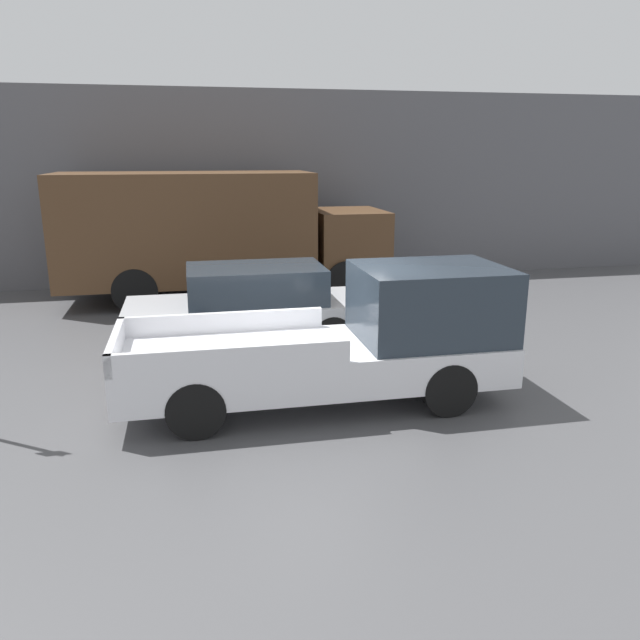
{
  "coord_description": "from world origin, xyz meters",
  "views": [
    {
      "loc": [
        -2.05,
        -9.15,
        3.69
      ],
      "look_at": [
        -0.01,
        0.51,
        1.01
      ],
      "focal_mm": 35.0,
      "sensor_mm": 36.0,
      "label": 1
    }
  ],
  "objects_px": {
    "car": "(251,306)",
    "newspaper_box": "(307,263)",
    "delivery_truck": "(213,231)",
    "pickup_truck": "(356,340)"
  },
  "relations": [
    {
      "from": "car",
      "to": "newspaper_box",
      "type": "distance_m",
      "value": 6.45
    },
    {
      "from": "pickup_truck",
      "to": "newspaper_box",
      "type": "distance_m",
      "value": 9.18
    },
    {
      "from": "car",
      "to": "newspaper_box",
      "type": "xyz_separation_m",
      "value": [
        2.23,
        6.04,
        -0.29
      ]
    },
    {
      "from": "car",
      "to": "newspaper_box",
      "type": "bearing_deg",
      "value": 69.72
    },
    {
      "from": "pickup_truck",
      "to": "delivery_truck",
      "type": "relative_size",
      "value": 0.7
    },
    {
      "from": "car",
      "to": "delivery_truck",
      "type": "xyz_separation_m",
      "value": [
        -0.52,
        4.24,
        0.94
      ]
    },
    {
      "from": "car",
      "to": "newspaper_box",
      "type": "relative_size",
      "value": 4.52
    },
    {
      "from": "car",
      "to": "pickup_truck",
      "type": "bearing_deg",
      "value": -67.64
    },
    {
      "from": "delivery_truck",
      "to": "newspaper_box",
      "type": "relative_size",
      "value": 7.86
    },
    {
      "from": "delivery_truck",
      "to": "newspaper_box",
      "type": "height_order",
      "value": "delivery_truck"
    }
  ]
}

